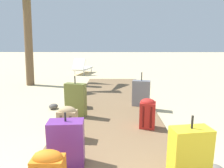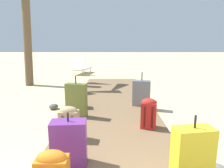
{
  "view_description": "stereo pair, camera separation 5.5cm",
  "coord_description": "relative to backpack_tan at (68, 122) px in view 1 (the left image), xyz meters",
  "views": [
    {
      "loc": [
        0.04,
        -0.81,
        1.56
      ],
      "look_at": [
        -0.01,
        4.13,
        0.55
      ],
      "focal_mm": 32.48,
      "sensor_mm": 36.0,
      "label": 1
    },
    {
      "loc": [
        -0.01,
        -0.81,
        1.56
      ],
      "look_at": [
        -0.01,
        4.13,
        0.55
      ],
      "focal_mm": 32.48,
      "sensor_mm": 36.0,
      "label": 2
    }
  ],
  "objects": [
    {
      "name": "suitcase_purple",
      "position": [
        0.14,
        -0.7,
        0.01
      ],
      "size": [
        0.44,
        0.26,
        0.67
      ],
      "color": "#6B2D84",
      "rests_on": "boardwalk"
    },
    {
      "name": "suitcase_olive",
      "position": [
        -0.06,
        1.0,
        0.06
      ],
      "size": [
        0.45,
        0.26,
        0.84
      ],
      "color": "olive",
      "rests_on": "boardwalk"
    },
    {
      "name": "backpack_tan",
      "position": [
        0.0,
        0.0,
        0.0
      ],
      "size": [
        0.3,
        0.22,
        0.53
      ],
      "color": "tan",
      "rests_on": "boardwalk"
    },
    {
      "name": "backpack_black",
      "position": [
        -0.21,
        1.59,
        -0.02
      ],
      "size": [
        0.31,
        0.29,
        0.5
      ],
      "color": "black",
      "rests_on": "boardwalk"
    },
    {
      "name": "suitcase_yellow",
      "position": [
        1.54,
        -0.96,
        0.02
      ],
      "size": [
        0.45,
        0.28,
        0.74
      ],
      "color": "gold",
      "rests_on": "boardwalk"
    },
    {
      "name": "suitcase_grey",
      "position": [
        1.37,
        1.71,
        0.03
      ],
      "size": [
        0.45,
        0.3,
        0.81
      ],
      "color": "slate",
      "rests_on": "boardwalk"
    },
    {
      "name": "backpack_red",
      "position": [
        1.31,
        0.42,
        0.0
      ],
      "size": [
        0.31,
        0.27,
        0.53
      ],
      "color": "red",
      "rests_on": "boardwalk"
    },
    {
      "name": "rock_left_far",
      "position": [
        -0.73,
        1.68,
        -0.29
      ],
      "size": [
        0.3,
        0.3,
        0.13
      ],
      "primitive_type": "ellipsoid",
      "rotation": [
        0.0,
        0.0,
        2.41
      ],
      "color": "#5B5651",
      "rests_on": "ground"
    },
    {
      "name": "boardwalk",
      "position": [
        0.68,
        1.61,
        -0.32
      ],
      "size": [
        1.93,
        7.51,
        0.08
      ],
      "primitive_type": "cube",
      "color": "brown",
      "rests_on": "ground"
    },
    {
      "name": "ground_plane",
      "position": [
        0.68,
        0.86,
        -0.36
      ],
      "size": [
        60.0,
        60.0,
        0.0
      ],
      "primitive_type": "plane",
      "color": "#CCB789"
    },
    {
      "name": "lounge_chair",
      "position": [
        -0.89,
        7.26,
        -0.03
      ],
      "size": [
        0.91,
        1.6,
        0.82
      ],
      "color": "white",
      "rests_on": "ground"
    }
  ]
}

